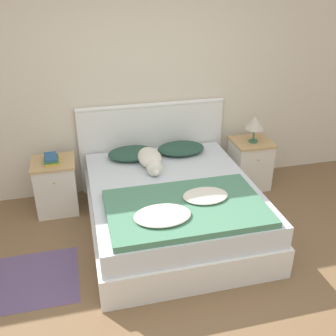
{
  "coord_description": "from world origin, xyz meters",
  "views": [
    {
      "loc": [
        -0.77,
        -2.32,
        2.51
      ],
      "look_at": [
        0.11,
        1.24,
        0.64
      ],
      "focal_mm": 42.0,
      "sensor_mm": 36.0,
      "label": 1
    }
  ],
  "objects_px": {
    "nightstand_right": "(250,163)",
    "book_stack": "(52,159)",
    "nightstand_left": "(56,186)",
    "pillow_left": "(132,153)",
    "table_lamp": "(255,123)",
    "pillow_right": "(181,148)",
    "bed": "(173,208)",
    "dog": "(151,160)"
  },
  "relations": [
    {
      "from": "pillow_left",
      "to": "pillow_right",
      "type": "distance_m",
      "value": 0.59
    },
    {
      "from": "dog",
      "to": "nightstand_left",
      "type": "bearing_deg",
      "value": 167.84
    },
    {
      "from": "nightstand_left",
      "to": "nightstand_right",
      "type": "xyz_separation_m",
      "value": [
        2.37,
        0.0,
        0.0
      ]
    },
    {
      "from": "nightstand_right",
      "to": "book_stack",
      "type": "distance_m",
      "value": 2.4
    },
    {
      "from": "nightstand_right",
      "to": "table_lamp",
      "type": "relative_size",
      "value": 1.89
    },
    {
      "from": "pillow_right",
      "to": "table_lamp",
      "type": "distance_m",
      "value": 0.93
    },
    {
      "from": "dog",
      "to": "table_lamp",
      "type": "distance_m",
      "value": 1.35
    },
    {
      "from": "bed",
      "to": "nightstand_left",
      "type": "height_order",
      "value": "nightstand_left"
    },
    {
      "from": "bed",
      "to": "pillow_left",
      "type": "bearing_deg",
      "value": 111.48
    },
    {
      "from": "table_lamp",
      "to": "nightstand_right",
      "type": "bearing_deg",
      "value": 90.0
    },
    {
      "from": "pillow_left",
      "to": "book_stack",
      "type": "relative_size",
      "value": 2.38
    },
    {
      "from": "pillow_right",
      "to": "book_stack",
      "type": "xyz_separation_m",
      "value": [
        -1.48,
        -0.07,
        0.06
      ]
    },
    {
      "from": "dog",
      "to": "table_lamp",
      "type": "bearing_deg",
      "value": 8.72
    },
    {
      "from": "pillow_right",
      "to": "book_stack",
      "type": "height_order",
      "value": "book_stack"
    },
    {
      "from": "bed",
      "to": "nightstand_left",
      "type": "relative_size",
      "value": 3.19
    },
    {
      "from": "nightstand_right",
      "to": "dog",
      "type": "height_order",
      "value": "dog"
    },
    {
      "from": "nightstand_right",
      "to": "book_stack",
      "type": "bearing_deg",
      "value": -179.48
    },
    {
      "from": "nightstand_left",
      "to": "table_lamp",
      "type": "height_order",
      "value": "table_lamp"
    },
    {
      "from": "pillow_left",
      "to": "dog",
      "type": "relative_size",
      "value": 0.84
    },
    {
      "from": "nightstand_left",
      "to": "pillow_left",
      "type": "relative_size",
      "value": 1.1
    },
    {
      "from": "book_stack",
      "to": "nightstand_left",
      "type": "bearing_deg",
      "value": 79.7
    },
    {
      "from": "bed",
      "to": "nightstand_right",
      "type": "bearing_deg",
      "value": 30.36
    },
    {
      "from": "nightstand_left",
      "to": "book_stack",
      "type": "height_order",
      "value": "book_stack"
    },
    {
      "from": "nightstand_left",
      "to": "table_lamp",
      "type": "distance_m",
      "value": 2.43
    },
    {
      "from": "nightstand_left",
      "to": "nightstand_right",
      "type": "relative_size",
      "value": 1.0
    },
    {
      "from": "pillow_left",
      "to": "table_lamp",
      "type": "xyz_separation_m",
      "value": [
        1.48,
        -0.08,
        0.27
      ]
    },
    {
      "from": "dog",
      "to": "book_stack",
      "type": "relative_size",
      "value": 2.82
    },
    {
      "from": "dog",
      "to": "book_stack",
      "type": "xyz_separation_m",
      "value": [
        -1.06,
        0.21,
        0.03
      ]
    },
    {
      "from": "pillow_left",
      "to": "book_stack",
      "type": "height_order",
      "value": "book_stack"
    },
    {
      "from": "nightstand_left",
      "to": "pillow_left",
      "type": "bearing_deg",
      "value": 3.21
    },
    {
      "from": "bed",
      "to": "book_stack",
      "type": "xyz_separation_m",
      "value": [
        -1.19,
        0.67,
        0.39
      ]
    },
    {
      "from": "pillow_left",
      "to": "pillow_right",
      "type": "bearing_deg",
      "value": 0.0
    },
    {
      "from": "dog",
      "to": "nightstand_right",
      "type": "bearing_deg",
      "value": 9.8
    },
    {
      "from": "book_stack",
      "to": "bed",
      "type": "bearing_deg",
      "value": -29.49
    },
    {
      "from": "pillow_right",
      "to": "book_stack",
      "type": "bearing_deg",
      "value": -177.23
    },
    {
      "from": "pillow_right",
      "to": "dog",
      "type": "xyz_separation_m",
      "value": [
        -0.42,
        -0.28,
        0.03
      ]
    },
    {
      "from": "nightstand_right",
      "to": "pillow_left",
      "type": "relative_size",
      "value": 1.1
    },
    {
      "from": "nightstand_right",
      "to": "dog",
      "type": "distance_m",
      "value": 1.37
    },
    {
      "from": "nightstand_left",
      "to": "pillow_left",
      "type": "xyz_separation_m",
      "value": [
        0.89,
        0.05,
        0.28
      ]
    },
    {
      "from": "nightstand_right",
      "to": "book_stack",
      "type": "relative_size",
      "value": 2.63
    },
    {
      "from": "nightstand_left",
      "to": "bed",
      "type": "bearing_deg",
      "value": -30.36
    },
    {
      "from": "bed",
      "to": "pillow_left",
      "type": "relative_size",
      "value": 3.52
    }
  ]
}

